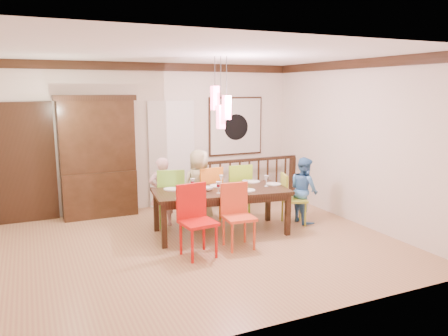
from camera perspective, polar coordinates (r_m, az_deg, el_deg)
name	(u,v)px	position (r m, az deg, el deg)	size (l,w,h in m)	color
floor	(200,245)	(6.90, -3.20, -10.02)	(6.00, 6.00, 0.00)	#AD7754
ceiling	(198,53)	(6.49, -3.46, 14.76)	(6.00, 6.00, 0.00)	white
wall_back	(154,137)	(8.90, -9.11, 4.08)	(6.00, 6.00, 0.00)	beige
wall_right	(357,143)	(8.10, 16.94, 3.16)	(5.00, 5.00, 0.00)	beige
crown_molding	(198,59)	(6.49, -3.45, 14.05)	(6.00, 5.00, 0.16)	black
panel_door	(25,165)	(8.60, -24.54, 0.37)	(1.04, 0.07, 2.24)	black
white_doorway	(172,155)	(9.02, -6.83, 1.65)	(0.97, 0.05, 2.22)	silver
painting	(236,126)	(9.48, 1.53, 5.48)	(1.25, 0.06, 1.25)	black
pendant_cluster	(221,107)	(7.05, -0.42, 7.96)	(0.27, 0.21, 1.14)	#FF4C75
dining_table	(221,194)	(7.25, -0.41, -3.44)	(2.32, 1.28, 0.75)	black
chair_far_left	(171,193)	(7.73, -6.97, -3.24)	(0.58, 0.58, 1.04)	#7CCD3A
chair_far_mid	(206,189)	(8.00, -2.34, -2.82)	(0.51, 0.51, 1.01)	orange
chair_far_right	(237,186)	(8.28, 1.65, -2.36)	(0.49, 0.49, 1.01)	#93C926
chair_near_left	(198,217)	(6.28, -3.41, -6.35)	(0.52, 0.52, 1.04)	red
chair_near_mid	(239,212)	(6.62, 1.96, -5.79)	(0.47, 0.47, 0.98)	#D84624
chair_end_right	(294,195)	(7.88, 9.15, -3.55)	(0.52, 0.52, 0.92)	#97A52B
china_hutch	(98,156)	(8.51, -16.16, 1.46)	(1.44, 0.46, 2.28)	black
balustrade	(249,180)	(9.22, 3.31, -1.57)	(2.31, 0.12, 0.96)	black
person_far_left	(162,192)	(7.74, -8.09, -3.10)	(0.45, 0.29, 1.23)	#FCC0CB
person_far_mid	(199,185)	(7.99, -3.25, -2.26)	(0.64, 0.42, 1.32)	beige
person_end_right	(304,190)	(8.02, 10.40, -2.83)	(0.58, 0.45, 1.19)	#4582C3
serving_bowl	(238,188)	(7.21, 1.85, -2.58)	(0.30, 0.30, 0.07)	yellow
small_bowl	(207,189)	(7.16, -2.19, -2.74)	(0.19, 0.19, 0.06)	white
cup_left	(197,190)	(6.96, -3.58, -2.93)	(0.14, 0.14, 0.11)	silver
cup_right	(245,183)	(7.55, 2.77, -1.94)	(0.10, 0.10, 0.09)	silver
plate_far_left	(171,189)	(7.29, -6.89, -2.74)	(0.26, 0.26, 0.01)	white
plate_far_mid	(218,186)	(7.49, -0.85, -2.32)	(0.26, 0.26, 0.01)	white
plate_far_right	(253,182)	(7.84, 3.80, -1.77)	(0.26, 0.26, 0.01)	white
plate_near_left	(184,199)	(6.64, -5.23, -4.00)	(0.26, 0.26, 0.01)	white
plate_near_mid	(247,190)	(7.16, 3.07, -2.92)	(0.26, 0.26, 0.01)	white
plate_end_right	(274,184)	(7.67, 6.49, -2.09)	(0.26, 0.26, 0.01)	white
wine_glass_a	(193,184)	(7.22, -4.13, -2.12)	(0.08, 0.08, 0.19)	#590C19
wine_glass_b	(221,180)	(7.49, -0.37, -1.63)	(0.08, 0.08, 0.19)	silver
wine_glass_c	(218,187)	(6.96, -0.75, -2.55)	(0.08, 0.08, 0.19)	#590C19
wine_glass_d	(266,181)	(7.48, 5.56, -1.69)	(0.08, 0.08, 0.19)	silver
napkin	(228,194)	(6.90, 0.58, -3.42)	(0.18, 0.14, 0.01)	#D83359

